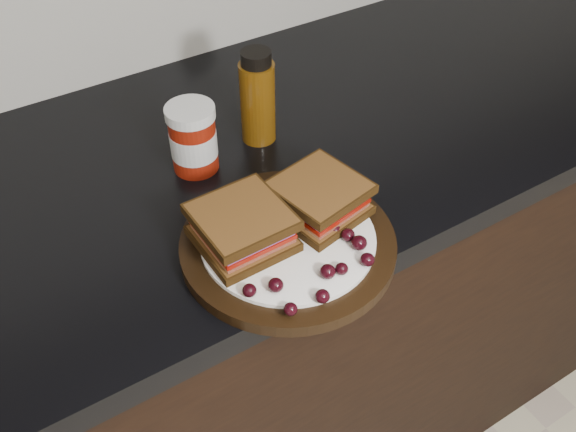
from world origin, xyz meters
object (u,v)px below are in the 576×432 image
Objects in this scene: sandwich_left at (242,228)px; plate at (288,245)px; condiment_jar at (193,138)px; oil_bottle at (257,97)px.

plate is at bearing -24.05° from sandwich_left.
sandwich_left reaches higher than plate.
plate is 2.53× the size of sandwich_left.
plate is 2.66× the size of condiment_jar.
condiment_jar is 0.70× the size of oil_bottle.
condiment_jar is at bearing 80.39° from sandwich_left.
sandwich_left is at bearing -124.37° from oil_bottle.
plate is 1.87× the size of oil_bottle.
condiment_jar is (0.03, 0.20, 0.00)m from sandwich_left.
condiment_jar is at bearing 96.84° from plate.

